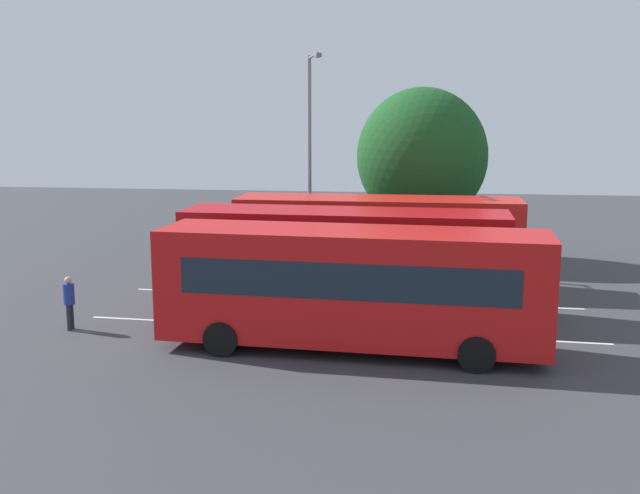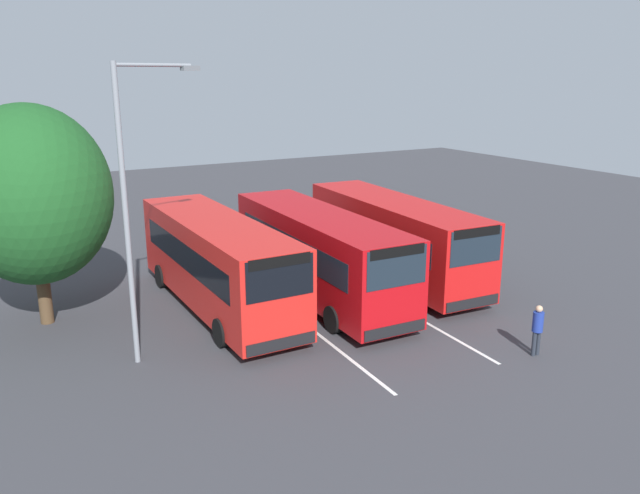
{
  "view_description": "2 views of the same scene",
  "coord_description": "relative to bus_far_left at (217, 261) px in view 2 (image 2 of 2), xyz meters",
  "views": [
    {
      "loc": [
        -2.35,
        22.56,
        6.24
      ],
      "look_at": [
        0.94,
        -1.26,
        1.88
      ],
      "focal_mm": 41.59,
      "sensor_mm": 36.0,
      "label": 1
    },
    {
      "loc": [
        19.76,
        -11.37,
        8.2
      ],
      "look_at": [
        -1.44,
        0.65,
        1.49
      ],
      "focal_mm": 35.58,
      "sensor_mm": 36.0,
      "label": 2
    }
  ],
  "objects": [
    {
      "name": "depot_tree",
      "position": [
        -1.56,
        -5.6,
        2.63
      ],
      "size": [
        5.57,
        5.01,
        7.33
      ],
      "color": "#4C3823",
      "rests_on": "ground"
    },
    {
      "name": "bus_center_left",
      "position": [
        0.82,
        3.68,
        0.0
      ],
      "size": [
        10.27,
        2.82,
        3.24
      ],
      "rotation": [
        0.0,
        0.0,
        -0.03
      ],
      "color": "#B70C11",
      "rests_on": "ground"
    },
    {
      "name": "bus_far_left",
      "position": [
        0.0,
        0.0,
        0.0
      ],
      "size": [
        10.2,
        2.61,
        3.24
      ],
      "rotation": [
        0.0,
        0.0,
        0.0
      ],
      "color": "red",
      "rests_on": "ground"
    },
    {
      "name": "ground_plane",
      "position": [
        0.76,
        3.91,
        -1.77
      ],
      "size": [
        73.04,
        73.04,
        0.0
      ],
      "primitive_type": "plane",
      "color": "#38383D"
    },
    {
      "name": "bus_center_right",
      "position": [
        0.2,
        7.54,
        0.0
      ],
      "size": [
        10.31,
        3.0,
        3.24
      ],
      "rotation": [
        0.0,
        0.0,
        -0.06
      ],
      "color": "red",
      "rests_on": "ground"
    },
    {
      "name": "lane_stripe_inner_left",
      "position": [
        0.76,
        5.78,
        -1.77
      ],
      "size": [
        15.32,
        0.79,
        0.01
      ],
      "primitive_type": "cube",
      "rotation": [
        0.0,
        0.0,
        -0.04
      ],
      "color": "silver",
      "rests_on": "ground"
    },
    {
      "name": "pedestrian",
      "position": [
        8.47,
        6.82,
        -0.84
      ],
      "size": [
        0.33,
        0.33,
        1.59
      ],
      "rotation": [
        0.0,
        0.0,
        3.1
      ],
      "color": "#232833",
      "rests_on": "ground"
    },
    {
      "name": "lane_stripe_outer_left",
      "position": [
        0.76,
        2.05,
        -1.77
      ],
      "size": [
        15.32,
        0.79,
        0.01
      ],
      "primitive_type": "cube",
      "rotation": [
        0.0,
        0.0,
        -0.04
      ],
      "color": "silver",
      "rests_on": "ground"
    },
    {
      "name": "street_lamp",
      "position": [
        2.93,
        -3.45,
        3.12
      ],
      "size": [
        0.93,
        2.66,
        8.51
      ],
      "rotation": [
        0.0,
        0.0,
        1.86
      ],
      "color": "gray",
      "rests_on": "ground"
    }
  ]
}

